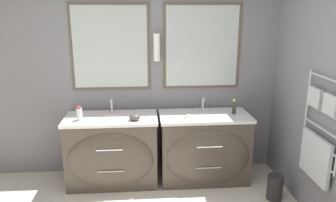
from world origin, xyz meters
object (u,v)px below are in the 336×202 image
vanity_left (112,151)px  amenity_bowl (135,117)px  vanity_right (204,148)px  toiletry_bottle (79,114)px  flower_vase (234,108)px  waste_bin (275,187)px

vanity_left → amenity_bowl: size_ratio=8.49×
vanity_right → toiletry_bottle: 1.59m
vanity_left → amenity_bowl: (0.29, -0.11, 0.46)m
toiletry_bottle → amenity_bowl: 0.65m
amenity_bowl → flower_vase: bearing=7.2°
waste_bin → vanity_left: bearing=164.6°
flower_vase → waste_bin: size_ratio=0.67×
vanity_right → flower_vase: flower_vase is taller
toiletry_bottle → flower_vase: size_ratio=0.87×
toiletry_bottle → waste_bin: toiletry_bottle is taller
amenity_bowl → vanity_left: bearing=159.3°
vanity_left → amenity_bowl: amenity_bowl is taller
vanity_left → waste_bin: 1.98m
vanity_left → waste_bin: bearing=-15.4°
vanity_left → vanity_right: bearing=0.0°
vanity_right → amenity_bowl: (-0.86, -0.11, 0.46)m
vanity_left → toiletry_bottle: bearing=-170.5°
vanity_right → flower_vase: bearing=7.0°
amenity_bowl → waste_bin: (1.60, -0.41, -0.75)m
toiletry_bottle → flower_vase: bearing=3.2°
vanity_left → flower_vase: flower_vase is taller
toiletry_bottle → flower_vase: 1.87m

